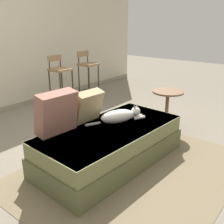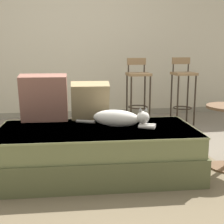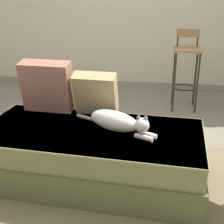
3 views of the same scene
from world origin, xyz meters
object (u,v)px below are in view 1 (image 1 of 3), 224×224
bar_stool_near_window (60,78)px  side_table (167,105)px  couch (111,144)px  cat (120,116)px  throw_pillow_middle (87,106)px  bar_stool_by_doorway (88,72)px  throw_pillow_corner (57,113)px

bar_stool_near_window → side_table: bar_stool_near_window is taller
couch → cat: (0.20, 0.02, 0.28)m
throw_pillow_middle → bar_stool_by_doorway: bar_stool_by_doorway is taller
cat → throw_pillow_middle: bearing=127.2°
throw_pillow_middle → cat: bearing=-52.8°
throw_pillow_corner → cat: bearing=-26.2°
bar_stool_near_window → bar_stool_by_doorway: 0.69m
throw_pillow_middle → side_table: 1.32m
couch → throw_pillow_middle: (-0.02, 0.32, 0.40)m
throw_pillow_corner → bar_stool_near_window: 1.91m
throw_pillow_corner → bar_stool_by_doorway: bar_stool_by_doorway is taller
bar_stool_by_doorway → side_table: size_ratio=1.65×
couch → throw_pillow_corner: 0.72m
throw_pillow_corner → bar_stool_by_doorway: (1.97, 1.42, -0.04)m
cat → side_table: cat is taller
throw_pillow_corner → bar_stool_near_window: bar_stool_near_window is taller
throw_pillow_corner → bar_stool_by_doorway: size_ratio=0.46×
throw_pillow_corner → throw_pillow_middle: (0.43, -0.03, -0.04)m
throw_pillow_corner → bar_stool_near_window: bearing=47.8°
throw_pillow_corner → throw_pillow_middle: throw_pillow_corner is taller
side_table → throw_pillow_middle: bearing=162.4°
couch → throw_pillow_corner: (-0.46, 0.35, 0.44)m
bar_stool_by_doorway → throw_pillow_corner: bearing=-144.3°
bar_stool_by_doorway → cat: bearing=-127.0°
bar_stool_near_window → side_table: bearing=-77.9°
cat → bar_stool_near_window: (0.62, 1.74, 0.11)m
throw_pillow_middle → cat: (0.23, -0.30, -0.12)m
throw_pillow_middle → cat: size_ratio=0.56×
throw_pillow_corner → cat: (0.66, -0.33, -0.15)m
couch → bar_stool_by_doorway: bar_stool_by_doorway is taller
cat → bar_stool_near_window: 1.85m
throw_pillow_corner → bar_stool_near_window: size_ratio=0.46×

